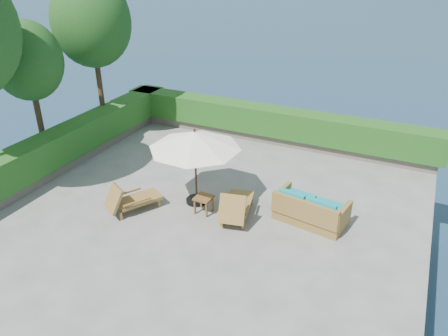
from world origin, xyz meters
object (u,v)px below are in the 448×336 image
at_px(lounge_right, 236,205).
at_px(wicker_loveseat, 310,211).
at_px(side_table, 204,200).
at_px(patio_umbrella, 195,141).
at_px(lounge_left, 131,199).

xyz_separation_m(lounge_right, wicker_loveseat, (1.90, 0.66, -0.05)).
bearing_deg(lounge_right, side_table, 174.97).
relative_size(patio_umbrella, side_table, 6.58).
bearing_deg(wicker_loveseat, patio_umbrella, -164.40).
xyz_separation_m(patio_umbrella, wicker_loveseat, (3.31, 0.36, -1.62)).
bearing_deg(patio_umbrella, lounge_left, -139.85).
height_order(lounge_left, side_table, lounge_left).
relative_size(lounge_right, side_table, 3.59).
distance_m(side_table, wicker_loveseat, 2.96).
distance_m(patio_umbrella, side_table, 1.68).
distance_m(lounge_right, wicker_loveseat, 2.02).
height_order(lounge_right, wicker_loveseat, lounge_right).
height_order(patio_umbrella, lounge_left, patio_umbrella).
height_order(lounge_right, side_table, lounge_right).
distance_m(lounge_right, side_table, 0.95).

